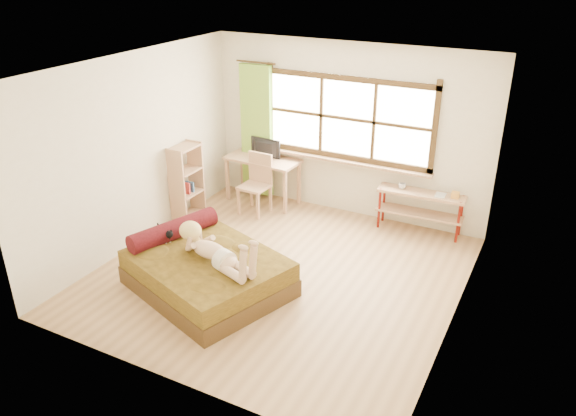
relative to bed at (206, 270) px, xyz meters
The scene contains 18 objects.
floor 1.00m from the bed, 46.33° to the left, with size 4.50×4.50×0.00m, color #9E754C.
ceiling 2.63m from the bed, 46.33° to the left, with size 4.50×4.50×0.00m, color white.
wall_back 3.22m from the bed, 77.22° to the left, with size 4.50×4.50×0.00m, color silver.
wall_front 2.01m from the bed, 66.62° to the right, with size 4.50×4.50×0.00m, color silver.
wall_left 2.05m from the bed, 156.07° to the left, with size 4.50×4.50×0.00m, color silver.
wall_right 3.20m from the bed, 13.51° to the left, with size 4.50×4.50×0.00m, color silver.
window 3.25m from the bed, 77.09° to the left, with size 2.80×0.16×1.46m.
curtain 3.10m from the bed, 107.27° to the left, with size 0.55×0.10×2.20m, color #579929.
bed is the anchor object (origin of this frame).
woman 0.53m from the bed, 18.60° to the right, with size 1.29×0.37×0.55m, color tan, non-canonical shape.
kitten 0.75m from the bed, behind, with size 0.28×0.11×0.22m, color black, non-canonical shape.
desk 2.77m from the bed, 104.37° to the left, with size 1.26×0.63×0.77m.
monitor 2.87m from the bed, 104.11° to the left, with size 0.55×0.07×0.31m, color black.
chair 2.38m from the bed, 104.08° to the left, with size 0.45×0.45×0.97m.
pipe_shelf 3.41m from the bed, 54.59° to the left, with size 1.30×0.38×0.73m.
cup 3.26m from the bed, 59.11° to the left, with size 0.11×0.11×0.09m, color gray.
book 3.53m from the bed, 52.10° to the left, with size 0.15×0.20×0.02m, color gray.
bookshelf 2.13m from the bed, 132.23° to the left, with size 0.30×0.53×1.21m.
Camera 1 is at (3.02, -5.59, 3.94)m, focal length 35.00 mm.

